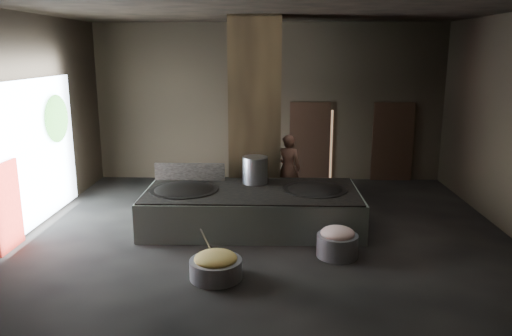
{
  "coord_description": "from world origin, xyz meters",
  "views": [
    {
      "loc": [
        0.11,
        -9.94,
        3.72
      ],
      "look_at": [
        -0.24,
        0.54,
        1.25
      ],
      "focal_mm": 35.0,
      "sensor_mm": 36.0,
      "label": 1
    }
  ],
  "objects_px": {
    "cook": "(288,168)",
    "meat_basin": "(337,245)",
    "wok_left": "(184,193)",
    "wok_right": "(315,193)",
    "stock_pot": "(255,170)",
    "veg_basin": "(216,269)",
    "hearth_platform": "(252,209)"
  },
  "relations": [
    {
      "from": "hearth_platform",
      "to": "cook",
      "type": "xyz_separation_m",
      "value": [
        0.82,
        1.9,
        0.46
      ]
    },
    {
      "from": "wok_left",
      "to": "stock_pot",
      "type": "xyz_separation_m",
      "value": [
        1.5,
        0.6,
        0.38
      ]
    },
    {
      "from": "stock_pot",
      "to": "cook",
      "type": "height_order",
      "value": "cook"
    },
    {
      "from": "wok_left",
      "to": "veg_basin",
      "type": "xyz_separation_m",
      "value": [
        0.95,
        -2.49,
        -0.59
      ]
    },
    {
      "from": "wok_right",
      "to": "meat_basin",
      "type": "relative_size",
      "value": 1.76
    },
    {
      "from": "hearth_platform",
      "to": "wok_left",
      "type": "relative_size",
      "value": 3.17
    },
    {
      "from": "hearth_platform",
      "to": "stock_pot",
      "type": "xyz_separation_m",
      "value": [
        0.05,
        0.55,
        0.73
      ]
    },
    {
      "from": "hearth_platform",
      "to": "wok_left",
      "type": "bearing_deg",
      "value": -178.64
    },
    {
      "from": "wok_right",
      "to": "stock_pot",
      "type": "distance_m",
      "value": 1.44
    },
    {
      "from": "veg_basin",
      "to": "meat_basin",
      "type": "height_order",
      "value": "meat_basin"
    },
    {
      "from": "wok_left",
      "to": "wok_right",
      "type": "height_order",
      "value": "wok_left"
    },
    {
      "from": "stock_pot",
      "to": "meat_basin",
      "type": "height_order",
      "value": "stock_pot"
    },
    {
      "from": "hearth_platform",
      "to": "stock_pot",
      "type": "relative_size",
      "value": 7.67
    },
    {
      "from": "cook",
      "to": "meat_basin",
      "type": "bearing_deg",
      "value": 109.37
    },
    {
      "from": "wok_left",
      "to": "cook",
      "type": "height_order",
      "value": "cook"
    },
    {
      "from": "hearth_platform",
      "to": "veg_basin",
      "type": "distance_m",
      "value": 2.59
    },
    {
      "from": "cook",
      "to": "veg_basin",
      "type": "xyz_separation_m",
      "value": [
        -1.32,
        -4.44,
        -0.69
      ]
    },
    {
      "from": "cook",
      "to": "wok_right",
      "type": "bearing_deg",
      "value": 111.88
    },
    {
      "from": "wok_left",
      "to": "meat_basin",
      "type": "bearing_deg",
      "value": -25.85
    },
    {
      "from": "wok_right",
      "to": "meat_basin",
      "type": "xyz_separation_m",
      "value": [
        0.29,
        -1.6,
        -0.54
      ]
    },
    {
      "from": "veg_basin",
      "to": "stock_pot",
      "type": "bearing_deg",
      "value": 79.94
    },
    {
      "from": "stock_pot",
      "to": "veg_basin",
      "type": "xyz_separation_m",
      "value": [
        -0.55,
        -3.09,
        -0.97
      ]
    },
    {
      "from": "wok_left",
      "to": "stock_pot",
      "type": "distance_m",
      "value": 1.66
    },
    {
      "from": "stock_pot",
      "to": "wok_right",
      "type": "bearing_deg",
      "value": -21.04
    },
    {
      "from": "wok_right",
      "to": "hearth_platform",
      "type": "bearing_deg",
      "value": -177.88
    },
    {
      "from": "stock_pot",
      "to": "cook",
      "type": "bearing_deg",
      "value": 60.3
    },
    {
      "from": "wok_right",
      "to": "cook",
      "type": "xyz_separation_m",
      "value": [
        -0.53,
        1.85,
        0.1
      ]
    },
    {
      "from": "wok_right",
      "to": "stock_pot",
      "type": "relative_size",
      "value": 2.25
    },
    {
      "from": "stock_pot",
      "to": "meat_basin",
      "type": "xyz_separation_m",
      "value": [
        1.59,
        -2.1,
        -0.92
      ]
    },
    {
      "from": "cook",
      "to": "meat_basin",
      "type": "height_order",
      "value": "cook"
    },
    {
      "from": "wok_left",
      "to": "meat_basin",
      "type": "distance_m",
      "value": 3.48
    },
    {
      "from": "cook",
      "to": "meat_basin",
      "type": "xyz_separation_m",
      "value": [
        0.82,
        -3.45,
        -0.65
      ]
    }
  ]
}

